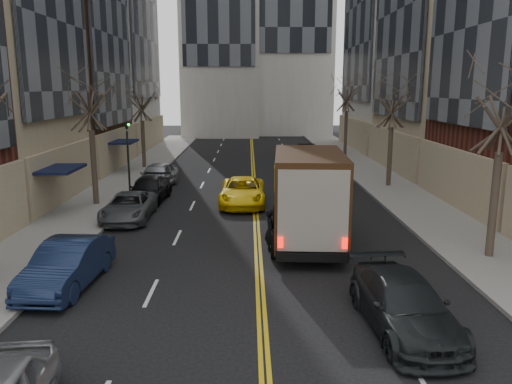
% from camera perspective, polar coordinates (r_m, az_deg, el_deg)
% --- Properties ---
extents(sidewalk_left, '(4.00, 66.00, 0.15)m').
position_cam_1_polar(sidewalk_left, '(35.64, -14.87, 1.18)').
color(sidewalk_left, slate).
rests_on(sidewalk_left, ground).
extents(sidewalk_right, '(4.00, 66.00, 0.15)m').
position_cam_1_polar(sidewalk_right, '(35.82, 14.31, 1.26)').
color(sidewalk_right, slate).
rests_on(sidewalk_right, ground).
extents(tree_lf_mid, '(3.20, 3.20, 8.91)m').
position_cam_1_polar(tree_lf_mid, '(28.28, -18.61, 11.59)').
color(tree_lf_mid, '#382D23').
rests_on(tree_lf_mid, sidewalk_left).
extents(tree_lf_far, '(3.20, 3.20, 8.12)m').
position_cam_1_polar(tree_lf_far, '(40.87, -13.01, 10.99)').
color(tree_lf_far, '#382D23').
rests_on(tree_lf_far, sidewalk_left).
extents(tree_rt_near, '(3.20, 3.20, 8.71)m').
position_cam_1_polar(tree_rt_near, '(20.19, 26.64, 10.69)').
color(tree_rt_near, '#382D23').
rests_on(tree_rt_near, sidewalk_right).
extents(tree_rt_mid, '(3.20, 3.20, 8.32)m').
position_cam_1_polar(tree_rt_mid, '(33.28, 15.42, 10.98)').
color(tree_rt_mid, '#382D23').
rests_on(tree_rt_mid, sidewalk_right).
extents(tree_rt_far, '(3.20, 3.20, 9.11)m').
position_cam_1_polar(tree_rt_far, '(47.88, 10.41, 12.03)').
color(tree_rt_far, '#382D23').
rests_on(tree_rt_far, sidewalk_right).
extents(traffic_signal, '(0.29, 0.26, 4.70)m').
position_cam_1_polar(traffic_signal, '(30.04, -14.43, 4.57)').
color(traffic_signal, black).
rests_on(traffic_signal, sidewalk_left).
extents(ups_truck, '(3.30, 7.31, 3.92)m').
position_cam_1_polar(ups_truck, '(20.70, 5.96, -0.65)').
color(ups_truck, black).
rests_on(ups_truck, ground).
extents(observer_sedan, '(2.34, 5.12, 1.45)m').
position_cam_1_polar(observer_sedan, '(14.27, 16.56, -12.24)').
color(observer_sedan, black).
rests_on(observer_sedan, ground).
extents(taxi, '(2.52, 5.36, 1.48)m').
position_cam_1_polar(taxi, '(27.82, -1.55, 0.04)').
color(taxi, yellow).
rests_on(taxi, ground).
extents(pedestrian, '(0.47, 0.66, 1.71)m').
position_cam_1_polar(pedestrian, '(19.95, 1.62, -4.39)').
color(pedestrian, black).
rests_on(pedestrian, ground).
extents(parked_lf_b, '(1.97, 4.75, 1.53)m').
position_cam_1_polar(parked_lf_b, '(17.56, -20.75, -7.77)').
color(parked_lf_b, '#111C37').
rests_on(parked_lf_b, ground).
extents(parked_lf_c, '(2.27, 4.78, 1.32)m').
position_cam_1_polar(parked_lf_c, '(25.42, -14.34, -1.64)').
color(parked_lf_c, '#4C4F53').
rests_on(parked_lf_c, ground).
extents(parked_lf_d, '(2.22, 4.83, 1.37)m').
position_cam_1_polar(parked_lf_d, '(29.21, -12.14, 0.24)').
color(parked_lf_d, black).
rests_on(parked_lf_d, ground).
extents(parked_lf_e, '(2.45, 4.99, 1.64)m').
position_cam_1_polar(parked_lf_e, '(33.06, -11.19, 1.85)').
color(parked_lf_e, '#989C9F').
rests_on(parked_lf_e, ground).
extents(parked_rt_a, '(1.82, 4.95, 1.62)m').
position_cam_1_polar(parked_rt_a, '(34.20, 8.36, 2.27)').
color(parked_rt_a, '#54565C').
rests_on(parked_rt_a, ground).
extents(parked_rt_b, '(2.80, 5.95, 1.65)m').
position_cam_1_polar(parked_rt_b, '(40.75, 6.87, 3.86)').
color(parked_rt_b, '#979A9E').
rests_on(parked_rt_b, ground).
extents(parked_rt_c, '(2.14, 4.80, 1.37)m').
position_cam_1_polar(parked_rt_c, '(44.56, 6.21, 4.37)').
color(parked_rt_c, black).
rests_on(parked_rt_c, ground).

